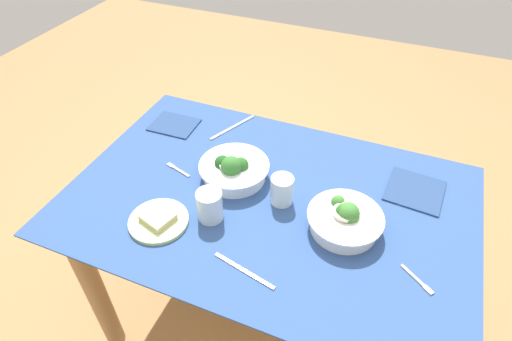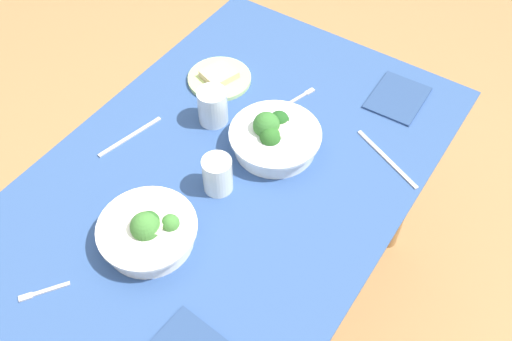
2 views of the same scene
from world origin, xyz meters
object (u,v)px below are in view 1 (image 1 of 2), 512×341
water_glass_center (210,205)px  table_knife_left (233,127)px  table_knife_right (244,271)px  water_glass_side (282,190)px  broccoli_bowl_near (234,170)px  fork_by_far_bowl (177,169)px  napkin_folded_upper (174,125)px  broccoli_bowl_far (345,220)px  bread_side_plate (158,220)px  fork_by_near_bowl (418,281)px  napkin_folded_lower (415,191)px

water_glass_center → table_knife_left: size_ratio=0.45×
table_knife_left → table_knife_right: same height
water_glass_side → table_knife_right: water_glass_side is taller
broccoli_bowl_near → fork_by_far_bowl: (0.19, 0.04, -0.03)m
napkin_folded_upper → table_knife_right: bearing=135.3°
broccoli_bowl_far → broccoli_bowl_near: broccoli_bowl_near is taller
bread_side_plate → water_glass_side: (-0.31, -0.22, 0.04)m
fork_by_far_bowl → table_knife_right: same height
fork_by_near_bowl → napkin_folded_lower: 0.35m
water_glass_center → napkin_folded_lower: bearing=-148.1°
water_glass_center → broccoli_bowl_near: bearing=-87.7°
water_glass_center → fork_by_far_bowl: size_ratio=0.95×
broccoli_bowl_near → fork_by_near_bowl: bearing=163.4°
fork_by_far_bowl → napkin_folded_upper: 0.26m
bread_side_plate → napkin_folded_lower: size_ratio=1.03×
fork_by_far_bowl → table_knife_left: 0.30m
table_knife_left → napkin_folded_upper: (0.22, 0.07, 0.00)m
broccoli_bowl_far → napkin_folded_upper: broccoli_bowl_far is taller
bread_side_plate → fork_by_near_bowl: 0.74m
broccoli_bowl_near → napkin_folded_upper: bearing=-28.8°
water_glass_side → napkin_folded_upper: size_ratio=0.56×
water_glass_center → table_knife_left: water_glass_center is taller
bread_side_plate → napkin_folded_upper: size_ratio=1.05×
broccoli_bowl_near → napkin_folded_lower: bearing=-164.0°
napkin_folded_upper → water_glass_center: bearing=133.0°
fork_by_near_bowl → table_knife_right: (0.43, 0.14, -0.00)m
fork_by_near_bowl → napkin_folded_lower: (0.05, -0.34, 0.00)m
fork_by_far_bowl → napkin_folded_upper: napkin_folded_upper is taller
water_glass_side → napkin_folded_upper: bearing=-23.6°
broccoli_bowl_near → table_knife_right: bearing=118.6°
bread_side_plate → fork_by_near_bowl: bearing=-173.7°
table_knife_right → napkin_folded_upper: napkin_folded_upper is taller
broccoli_bowl_far → water_glass_center: water_glass_center is taller
napkin_folded_upper → table_knife_left: bearing=-161.8°
bread_side_plate → table_knife_left: 0.52m
fork_by_near_bowl → napkin_folded_lower: size_ratio=0.53×
fork_by_far_bowl → napkin_folded_lower: bearing=-148.3°
fork_by_near_bowl → table_knife_right: same height
broccoli_bowl_near → fork_by_far_bowl: 0.20m
napkin_folded_lower → bread_side_plate: bearing=31.6°
broccoli_bowl_near → bread_side_plate: bearing=64.4°
fork_by_far_bowl → fork_by_near_bowl: bearing=-173.2°
fork_by_far_bowl → napkin_folded_lower: napkin_folded_lower is taller
water_glass_center → napkin_folded_lower: 0.66m
table_knife_left → fork_by_near_bowl: bearing=-97.0°
fork_by_near_bowl → table_knife_left: size_ratio=0.42×
table_knife_right → napkin_folded_lower: (-0.39, -0.49, 0.00)m
broccoli_bowl_near → fork_by_near_bowl: (-0.61, 0.18, -0.03)m
napkin_folded_lower → broccoli_bowl_far: bearing=53.4°
table_knife_right → water_glass_side: bearing=-78.2°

